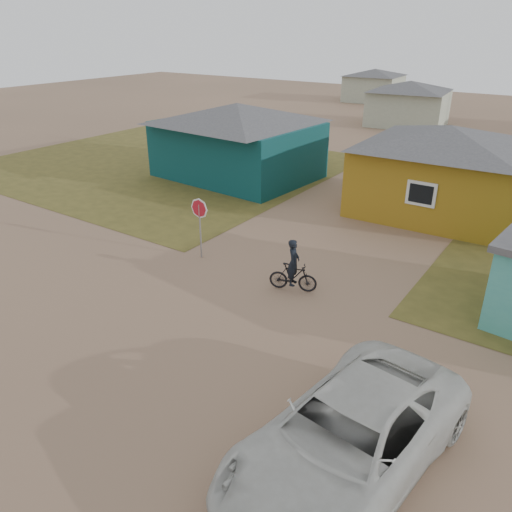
{
  "coord_description": "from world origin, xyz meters",
  "views": [
    {
      "loc": [
        7.89,
        -8.5,
        7.83
      ],
      "look_at": [
        -0.03,
        3.0,
        1.3
      ],
      "focal_mm": 35.0,
      "sensor_mm": 36.0,
      "label": 1
    }
  ],
  "objects": [
    {
      "name": "ground",
      "position": [
        0.0,
        0.0,
        0.0
      ],
      "size": [
        120.0,
        120.0,
        0.0
      ],
      "primitive_type": "plane",
      "color": "#8B6950"
    },
    {
      "name": "grass_nw",
      "position": [
        -14.0,
        13.0,
        0.01
      ],
      "size": [
        20.0,
        18.0,
        0.0
      ],
      "primitive_type": "cube",
      "color": "brown",
      "rests_on": "ground"
    },
    {
      "name": "house_teal",
      "position": [
        -8.5,
        13.5,
        2.05
      ],
      "size": [
        8.93,
        7.08,
        4.0
      ],
      "color": "#0A3638",
      "rests_on": "ground"
    },
    {
      "name": "house_yellow",
      "position": [
        2.5,
        14.0,
        2.0
      ],
      "size": [
        7.72,
        6.76,
        3.9
      ],
      "color": "#996F17",
      "rests_on": "ground"
    },
    {
      "name": "house_pale_west",
      "position": [
        -6.0,
        34.0,
        1.86
      ],
      "size": [
        7.04,
        6.15,
        3.6
      ],
      "color": "#A8AF96",
      "rests_on": "ground"
    },
    {
      "name": "house_pale_north",
      "position": [
        -14.0,
        46.0,
        1.75
      ],
      "size": [
        6.28,
        5.81,
        3.4
      ],
      "color": "#A8AF96",
      "rests_on": "ground"
    },
    {
      "name": "stop_sign",
      "position": [
        -3.21,
        4.07,
        1.69
      ],
      "size": [
        0.7,
        0.33,
        2.28
      ],
      "color": "gray",
      "rests_on": "ground"
    },
    {
      "name": "cyclist",
      "position": [
        0.84,
        3.83,
        0.64
      ],
      "size": [
        1.61,
        0.93,
        1.76
      ],
      "color": "black",
      "rests_on": "ground"
    },
    {
      "name": "vehicle",
      "position": [
        5.35,
        -1.76,
        0.81
      ],
      "size": [
        3.43,
        6.15,
        1.63
      ],
      "primitive_type": "imported",
      "rotation": [
        0.0,
        0.0,
        -0.13
      ],
      "color": "beige",
      "rests_on": "ground"
    }
  ]
}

